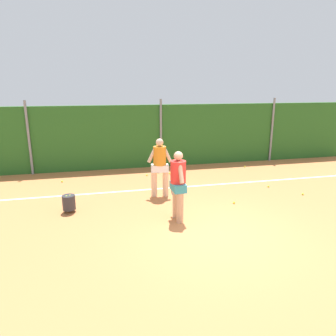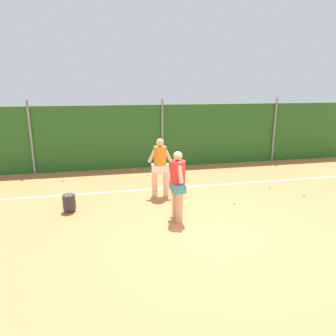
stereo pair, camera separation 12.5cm
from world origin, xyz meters
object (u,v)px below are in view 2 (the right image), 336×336
(tennis_ball_6, at_px, (148,175))
(tennis_ball_2, at_px, (247,167))
(tennis_ball_0, at_px, (270,187))
(ball_hopper, at_px, (69,202))
(tennis_ball_8, at_px, (234,203))
(tennis_ball_7, at_px, (183,193))
(tennis_ball_4, at_px, (171,173))
(tennis_ball_3, at_px, (157,171))
(tennis_ball_5, at_px, (64,181))
(player_foreground_near, at_px, (178,182))
(player_midcourt, at_px, (160,164))
(tennis_ball_1, at_px, (304,195))

(tennis_ball_6, bearing_deg, tennis_ball_2, 4.71)
(tennis_ball_0, xyz_separation_m, tennis_ball_2, (0.47, 2.77, 0.00))
(ball_hopper, height_order, tennis_ball_6, ball_hopper)
(tennis_ball_0, height_order, tennis_ball_8, same)
(tennis_ball_8, bearing_deg, tennis_ball_7, 137.03)
(tennis_ball_4, bearing_deg, tennis_ball_6, -177.58)
(tennis_ball_3, height_order, tennis_ball_5, same)
(player_foreground_near, height_order, tennis_ball_5, player_foreground_near)
(player_midcourt, height_order, tennis_ball_5, player_midcourt)
(tennis_ball_3, bearing_deg, tennis_ball_4, -42.73)
(tennis_ball_0, xyz_separation_m, tennis_ball_6, (-3.99, 2.40, 0.00))
(ball_hopper, bearing_deg, tennis_ball_6, 48.91)
(player_foreground_near, height_order, tennis_ball_3, player_foreground_near)
(tennis_ball_1, distance_m, tennis_ball_2, 3.76)
(tennis_ball_6, height_order, tennis_ball_7, same)
(player_midcourt, height_order, tennis_ball_0, player_midcourt)
(tennis_ball_6, bearing_deg, tennis_ball_8, -59.44)
(tennis_ball_1, xyz_separation_m, tennis_ball_2, (-0.21, 3.75, 0.00))
(tennis_ball_2, bearing_deg, tennis_ball_8, -120.53)
(ball_hopper, relative_size, tennis_ball_1, 7.78)
(tennis_ball_8, bearing_deg, tennis_ball_5, 147.16)
(tennis_ball_0, distance_m, tennis_ball_8, 2.22)
(player_foreground_near, relative_size, ball_hopper, 3.66)
(tennis_ball_8, bearing_deg, tennis_ball_1, 4.65)
(player_foreground_near, xyz_separation_m, tennis_ball_1, (4.52, 0.94, -1.02))
(tennis_ball_0, xyz_separation_m, tennis_ball_4, (-3.04, 2.44, 0.00))
(player_midcourt, bearing_deg, ball_hopper, 23.41)
(tennis_ball_1, xyz_separation_m, tennis_ball_4, (-3.72, 3.42, 0.00))
(tennis_ball_1, bearing_deg, tennis_ball_6, 144.05)
(ball_hopper, relative_size, tennis_ball_0, 7.78)
(player_midcourt, bearing_deg, player_foreground_near, 101.40)
(ball_hopper, xyz_separation_m, tennis_ball_2, (7.19, 3.51, -0.26))
(tennis_ball_6, bearing_deg, tennis_ball_1, -35.95)
(tennis_ball_5, bearing_deg, tennis_ball_2, 3.77)
(tennis_ball_1, height_order, tennis_ball_3, same)
(tennis_ball_8, bearing_deg, tennis_ball_4, 107.87)
(player_midcourt, distance_m, tennis_ball_2, 5.31)
(tennis_ball_0, relative_size, tennis_ball_5, 1.00)
(tennis_ball_1, relative_size, tennis_ball_4, 1.00)
(tennis_ball_1, xyz_separation_m, tennis_ball_6, (-4.67, 3.38, 0.00))
(player_foreground_near, bearing_deg, player_midcourt, 0.83)
(tennis_ball_8, bearing_deg, ball_hopper, 174.69)
(tennis_ball_2, xyz_separation_m, tennis_ball_6, (-4.46, -0.37, 0.00))
(player_midcourt, xyz_separation_m, tennis_ball_3, (0.41, 2.89, -1.03))
(ball_hopper, relative_size, tennis_ball_2, 7.78)
(player_foreground_near, height_order, tennis_ball_1, player_foreground_near)
(player_foreground_near, distance_m, tennis_ball_8, 2.34)
(player_foreground_near, height_order, tennis_ball_7, player_foreground_near)
(player_midcourt, bearing_deg, tennis_ball_3, -89.50)
(tennis_ball_3, bearing_deg, player_foreground_near, -93.73)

